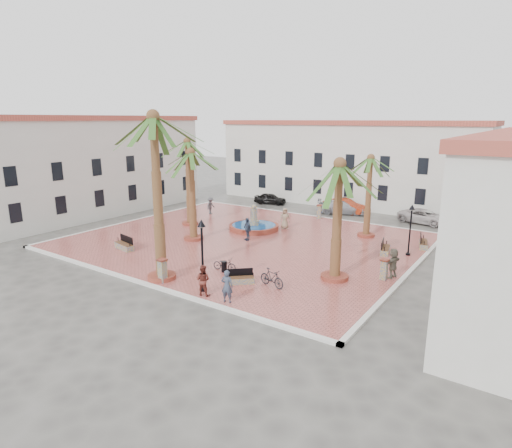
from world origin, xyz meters
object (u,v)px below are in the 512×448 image
object	(u,v)px
bench_se	(240,279)
pedestrian_east	(393,263)
fountain	(254,226)
bicycle_a	(225,264)
palm_nw	(187,150)
car_red	(344,206)
litter_bin	(224,267)
bench_ne	(423,244)
cyclist_b	(203,280)
car_white	(424,217)
pedestrian_fountain_a	(285,218)
bicycle_b	(272,278)
lamppost_s	(202,243)
palm_ne	(370,167)
bench_e	(385,249)
palm_e	(339,179)
pedestrian_north	(211,206)
bollard_e	(384,269)
palm_s	(154,134)
car_silver	(341,207)
cyclist_a	(227,286)
lamppost_e	(411,221)
bollard_se	(162,270)
bench_s	(124,246)
bollard_n	(319,211)
palm_sw	(191,163)
car_black	(270,199)
pedestrian_fountain_b	(247,229)

from	to	relation	value
bench_se	pedestrian_east	xyz separation A→B (m)	(7.15, 6.10, 0.69)
fountain	bicycle_a	distance (m)	10.70
palm_nw	car_red	world-z (taller)	palm_nw
bench_se	litter_bin	distance (m)	2.29
bench_ne	cyclist_b	bearing A→B (deg)	139.44
pedestrian_east	car_white	bearing A→B (deg)	-156.75
fountain	pedestrian_fountain_a	distance (m)	2.84
bicycle_b	lamppost_s	bearing A→B (deg)	144.34
palm_ne	bench_e	world-z (taller)	palm_ne
palm_ne	car_red	distance (m)	11.20
palm_e	lamppost_s	distance (m)	8.69
pedestrian_north	bollard_e	bearing A→B (deg)	-116.20
palm_s	car_silver	xyz separation A→B (m)	(1.36, 24.06, -8.11)
lamppost_s	car_white	xyz separation A→B (m)	(6.20, 24.50, -2.32)
lamppost_s	cyclist_a	xyz separation A→B (m)	(2.08, -0.46, -1.93)
lamppost_e	bollard_e	distance (m)	6.03
pedestrian_north	lamppost_s	bearing A→B (deg)	-145.57
bollard_se	bench_e	bearing A→B (deg)	55.07
bollard_e	cyclist_b	size ratio (longest dim) A/B	0.73
car_silver	bollard_e	bearing A→B (deg)	-171.70
litter_bin	car_silver	world-z (taller)	car_silver
fountain	lamppost_s	size ratio (longest dim) A/B	1.05
bench_s	pedestrian_north	xyz separation A→B (m)	(-2.58, 13.03, 0.59)
bollard_n	pedestrian_north	world-z (taller)	pedestrian_north
palm_nw	bollard_e	size ratio (longest dim) A/B	6.17
bollard_n	bollard_se	bearing A→B (deg)	-90.63
palm_s	pedestrian_east	bearing A→B (deg)	35.01
bench_se	bench_e	distance (m)	11.92
palm_nw	bollard_se	bearing A→B (deg)	-53.50
palm_e	bicycle_b	size ratio (longest dim) A/B	4.10
bench_ne	bollard_n	distance (m)	11.71
bench_s	lamppost_e	distance (m)	20.98
palm_sw	cyclist_a	bearing A→B (deg)	-39.51
palm_s	pedestrian_fountain_a	bearing A→B (deg)	90.11
bench_ne	palm_nw	bearing A→B (deg)	88.30
fountain	bench_e	size ratio (longest dim) A/B	2.28
bicycle_a	car_red	size ratio (longest dim) A/B	0.35
palm_e	pedestrian_fountain_a	distance (m)	13.56
bicycle_b	car_black	world-z (taller)	car_black
bicycle_b	car_silver	world-z (taller)	car_silver
pedestrian_fountain_b	pedestrian_east	distance (m)	12.36
palm_sw	cyclist_b	world-z (taller)	palm_sw
pedestrian_north	car_red	world-z (taller)	pedestrian_north
palm_sw	lamppost_e	world-z (taller)	palm_sw
palm_nw	bollard_n	world-z (taller)	palm_nw
lamppost_e	fountain	bearing A→B (deg)	-179.04
palm_ne	bench_e	xyz separation A→B (m)	(2.80, -3.69, -5.47)
bollard_n	pedestrian_north	distance (m)	11.02
car_black	car_silver	size ratio (longest dim) A/B	0.75
palm_ne	car_white	world-z (taller)	palm_ne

